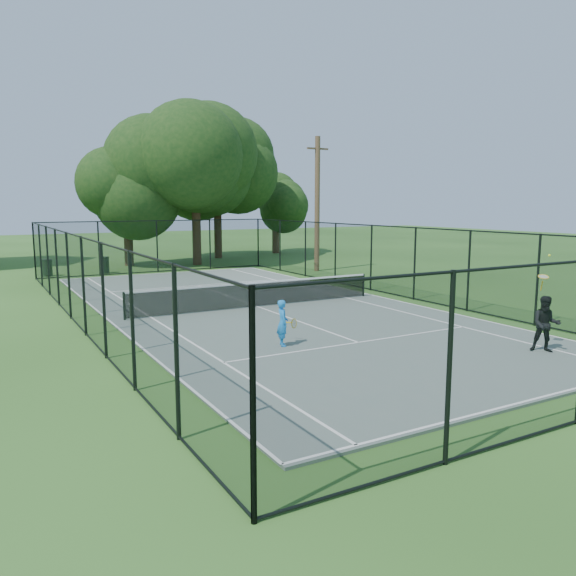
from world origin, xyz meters
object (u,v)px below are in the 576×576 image
trash_bin_left (47,268)px  utility_pole (317,204)px  tennis_net (258,293)px  trash_bin_right (104,265)px  player_black (546,324)px  player_blue (283,323)px

trash_bin_left → utility_pole: (14.18, -5.14, 3.47)m
tennis_net → trash_bin_right: size_ratio=10.71×
tennis_net → player_black: (3.71, -9.61, 0.23)m
utility_pole → trash_bin_right: bearing=155.9°
trash_bin_right → player_black: bearing=-74.6°
utility_pole → player_blue: bearing=-125.4°
tennis_net → utility_pole: 12.74m
tennis_net → utility_pole: (8.37, 9.00, 3.36)m
player_black → tennis_net: bearing=111.1°
trash_bin_left → tennis_net: bearing=-67.6°
tennis_net → trash_bin_right: (-2.81, 13.99, -0.10)m
trash_bin_right → player_black: 24.49m
tennis_net → player_blue: player_blue is taller
trash_bin_right → player_black: size_ratio=0.37×
player_black → utility_pole: bearing=75.9°
trash_bin_left → trash_bin_right: 3.01m
tennis_net → trash_bin_right: 14.27m
trash_bin_left → utility_pole: size_ratio=0.12×
player_blue → trash_bin_left: bearing=100.9°
player_blue → player_black: player_black is taller
trash_bin_right → player_blue: player_blue is taller
utility_pole → tennis_net: bearing=-132.9°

